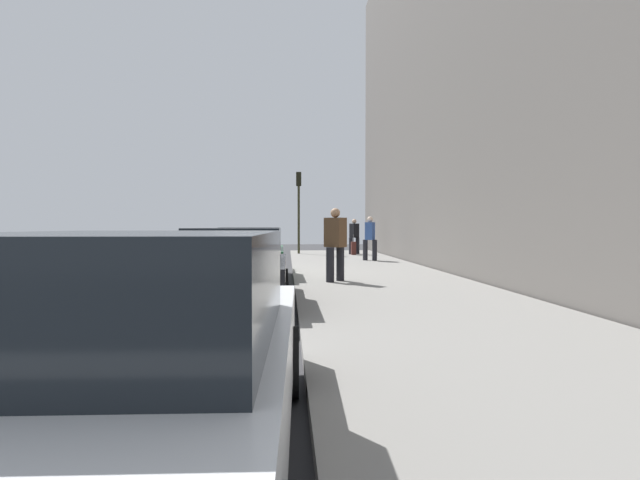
{
  "coord_description": "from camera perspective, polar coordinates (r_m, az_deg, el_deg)",
  "views": [
    {
      "loc": [
        -15.0,
        -0.83,
        1.55
      ],
      "look_at": [
        2.49,
        -1.96,
        1.06
      ],
      "focal_mm": 28.34,
      "sensor_mm": 36.0,
      "label": 1
    }
  ],
  "objects": [
    {
      "name": "ground_plane",
      "position": [
        15.11,
        -6.86,
        -4.31
      ],
      "size": [
        56.0,
        56.0,
        0.0
      ],
      "primitive_type": "plane",
      "color": "#333335"
    },
    {
      "name": "sidewalk",
      "position": [
        15.28,
        5.63,
        -3.96
      ],
      "size": [
        28.0,
        4.6,
        0.15
      ],
      "primitive_type": "cube",
      "color": "gray",
      "rests_on": "ground"
    },
    {
      "name": "building_facade",
      "position": [
        16.96,
        15.64,
        22.06
      ],
      "size": [
        32.0,
        0.8,
        15.0
      ],
      "primitive_type": "cube",
      "color": "#66605B",
      "rests_on": "ground"
    },
    {
      "name": "lane_stripe_centre",
      "position": [
        15.61,
        -18.7,
        -4.18
      ],
      "size": [
        28.0,
        0.14,
        0.01
      ],
      "primitive_type": "cube",
      "color": "gold",
      "rests_on": "ground"
    },
    {
      "name": "parked_car_white",
      "position": [
        3.29,
        -19.67,
        -12.38
      ],
      "size": [
        4.58,
        1.99,
        1.51
      ],
      "color": "black",
      "rests_on": "ground"
    },
    {
      "name": "parked_car_black",
      "position": [
        9.5,
        -9.35,
        -3.21
      ],
      "size": [
        4.2,
        1.91,
        1.51
      ],
      "color": "black",
      "rests_on": "ground"
    },
    {
      "name": "parked_car_green",
      "position": [
        14.61,
        -7.71,
        -1.53
      ],
      "size": [
        4.47,
        1.94,
        1.51
      ],
      "color": "black",
      "rests_on": "ground"
    },
    {
      "name": "pedestrian_black_coat",
      "position": [
        25.2,
        3.89,
        0.52
      ],
      "size": [
        0.55,
        0.55,
        1.75
      ],
      "color": "black",
      "rests_on": "sidewalk"
    },
    {
      "name": "pedestrian_blue_coat",
      "position": [
        20.66,
        5.66,
        0.34
      ],
      "size": [
        0.57,
        0.56,
        1.79
      ],
      "color": "black",
      "rests_on": "sidewalk"
    },
    {
      "name": "pedestrian_brown_coat",
      "position": [
        12.73,
        1.74,
        -0.27
      ],
      "size": [
        0.57,
        0.58,
        1.85
      ],
      "color": "black",
      "rests_on": "sidewalk"
    },
    {
      "name": "traffic_light_pole",
      "position": [
        25.75,
        -2.42,
        4.73
      ],
      "size": [
        0.35,
        0.26,
        4.14
      ],
      "color": "#2D2D19",
      "rests_on": "sidewalk"
    },
    {
      "name": "rolling_suitcase",
      "position": [
        24.66,
        3.8,
        -0.93
      ],
      "size": [
        0.34,
        0.22,
        0.99
      ],
      "color": "#471E19",
      "rests_on": "sidewalk"
    }
  ]
}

